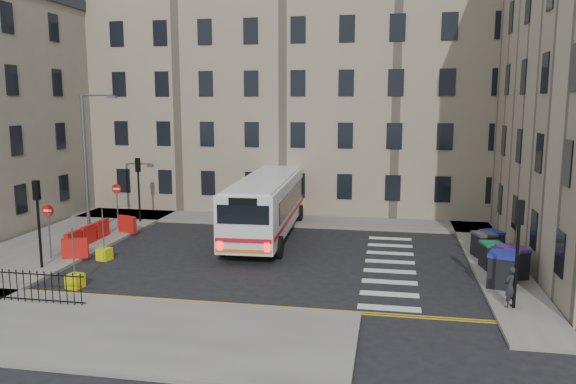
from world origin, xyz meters
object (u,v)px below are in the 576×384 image
(bus, at_px, (267,203))
(bollard_yellow, at_px, (104,254))
(wheelie_bin_e, at_px, (492,242))
(wheelie_bin_a, at_px, (503,269))
(streetlamp, at_px, (85,164))
(wheelie_bin_b, at_px, (512,262))
(pedestrian, at_px, (510,287))
(wheelie_bin_c, at_px, (492,255))
(wheelie_bin_d, at_px, (484,244))
(bollard_chevron, at_px, (75,281))

(bus, distance_m, bollard_yellow, 9.48)
(wheelie_bin_e, bearing_deg, wheelie_bin_a, -116.03)
(streetlamp, height_order, wheelie_bin_a, streetlamp)
(streetlamp, bearing_deg, wheelie_bin_a, -12.87)
(wheelie_bin_b, height_order, pedestrian, pedestrian)
(bus, xyz_separation_m, wheelie_bin_c, (11.76, -4.70, -1.22))
(wheelie_bin_b, height_order, wheelie_bin_d, wheelie_bin_b)
(wheelie_bin_d, bearing_deg, bollard_yellow, 173.81)
(wheelie_bin_b, xyz_separation_m, wheelie_bin_d, (-0.69, 3.25, -0.07))
(bollard_yellow, bearing_deg, streetlamp, 127.98)
(bus, xyz_separation_m, bollard_yellow, (-6.90, -6.28, -1.67))
(wheelie_bin_b, bearing_deg, bollard_yellow, 158.66)
(wheelie_bin_a, bearing_deg, streetlamp, -175.14)
(wheelie_bin_c, bearing_deg, bollard_yellow, 173.47)
(wheelie_bin_b, bearing_deg, bollard_chevron, 171.40)
(wheelie_bin_b, distance_m, bollard_chevron, 18.91)
(streetlamp, relative_size, wheelie_bin_c, 6.51)
(wheelie_bin_c, height_order, wheelie_bin_e, wheelie_bin_c)
(wheelie_bin_a, height_order, bollard_chevron, wheelie_bin_a)
(wheelie_bin_a, bearing_deg, wheelie_bin_b, 83.27)
(wheelie_bin_c, xyz_separation_m, bollard_yellow, (-18.66, -1.58, -0.46))
(wheelie_bin_a, relative_size, wheelie_bin_d, 1.19)
(wheelie_bin_d, distance_m, pedestrian, 7.13)
(wheelie_bin_a, relative_size, pedestrian, 1.01)
(bus, distance_m, wheelie_bin_d, 12.07)
(bus, height_order, bollard_chevron, bus)
(wheelie_bin_d, relative_size, wheelie_bin_e, 1.01)
(wheelie_bin_a, relative_size, wheelie_bin_b, 1.03)
(bollard_yellow, distance_m, bollard_chevron, 4.25)
(wheelie_bin_a, xyz_separation_m, wheelie_bin_c, (0.02, 2.68, -0.12))
(wheelie_bin_a, relative_size, wheelie_bin_c, 1.27)
(wheelie_bin_c, bearing_deg, wheelie_bin_a, -101.76)
(wheelie_bin_c, bearing_deg, wheelie_bin_d, 80.75)
(wheelie_bin_d, bearing_deg, wheelie_bin_e, 39.72)
(bollard_yellow, bearing_deg, wheelie_bin_e, 12.72)
(wheelie_bin_b, bearing_deg, wheelie_bin_d, 79.73)
(wheelie_bin_a, height_order, pedestrian, pedestrian)
(streetlamp, height_order, wheelie_bin_e, streetlamp)
(wheelie_bin_d, relative_size, pedestrian, 0.85)
(wheelie_bin_a, xyz_separation_m, bollard_yellow, (-18.64, 1.10, -0.58))
(wheelie_bin_a, xyz_separation_m, wheelie_bin_b, (0.63, 1.39, -0.04))
(pedestrian, relative_size, bollard_yellow, 2.61)
(bus, relative_size, pedestrian, 8.09)
(pedestrian, bearing_deg, wheelie_bin_b, -143.36)
(wheelie_bin_c, relative_size, bollard_yellow, 2.09)
(wheelie_bin_d, height_order, wheelie_bin_e, wheelie_bin_d)
(wheelie_bin_d, height_order, pedestrian, pedestrian)
(bollard_chevron, bearing_deg, bollard_yellow, 102.25)
(wheelie_bin_c, xyz_separation_m, wheelie_bin_e, (0.43, 2.73, -0.02))
(wheelie_bin_c, bearing_deg, bollard_chevron, -173.46)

